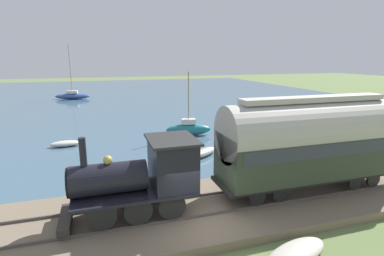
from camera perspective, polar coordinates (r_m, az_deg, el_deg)
The scene contains 10 objects.
ground_plane at distance 12.65m, azimuth 1.49°, elevation -19.11°, with size 200.00×200.00×0.00m, color #607542.
harbor_water at distance 55.07m, azimuth -13.73°, elevation 5.85°, with size 80.00×80.00×0.01m.
rail_embankment at distance 13.63m, azimuth -0.37°, elevation -15.60°, with size 5.65×56.00×0.50m.
steam_locomotive at distance 12.39m, azimuth -8.93°, elevation -8.41°, with size 2.38×5.46×3.39m.
passenger_coach at distance 15.33m, azimuth 21.60°, elevation -2.16°, with size 2.59×9.24×4.54m.
sailboat_blue at distance 53.91m, azimuth -21.79°, elevation 5.74°, with size 2.54×5.76×8.85m.
sailboat_teal at distance 26.54m, azimuth -0.66°, elevation -0.15°, with size 1.74×4.11×5.59m.
rowboat_off_pier at distance 25.37m, azimuth -22.99°, elevation -2.75°, with size 0.96×2.26×0.44m.
rowboat_far_out at distance 21.11m, azimuth 2.35°, elevation -4.67°, with size 2.12×2.56×0.52m.
beached_dinghy at distance 11.70m, azimuth 19.18°, elevation -21.61°, with size 1.88×3.00×0.44m.
Camera 1 is at (-10.09, 3.49, 6.78)m, focal length 28.00 mm.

